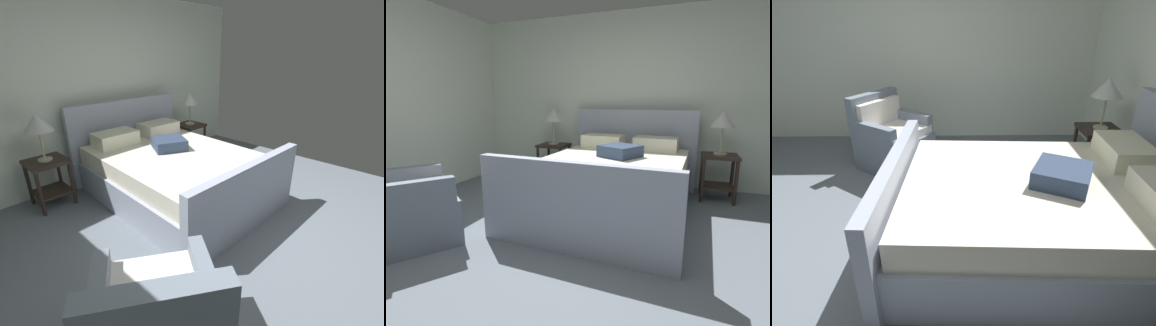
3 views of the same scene
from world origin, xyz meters
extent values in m
cube|color=slate|center=(0.00, 0.00, -0.01)|extent=(5.12, 5.59, 0.02)
cube|color=silver|center=(0.00, 2.85, 1.29)|extent=(5.24, 0.12, 2.57)
cube|color=#9CA4B8|center=(-0.01, 1.47, 0.20)|extent=(1.75, 2.22, 0.40)
cube|color=#9CA4B8|center=(0.05, 2.59, 0.57)|extent=(1.77, 0.18, 1.15)
cube|color=#9CA4B8|center=(-0.06, 0.34, 0.40)|extent=(1.77, 0.18, 0.80)
cube|color=silver|center=(-0.01, 1.47, 0.51)|extent=(1.66, 2.16, 0.22)
cube|color=beige|center=(-0.34, 2.28, 0.71)|extent=(0.58, 0.39, 0.18)
cube|color=beige|center=(0.40, 2.25, 0.71)|extent=(0.58, 0.39, 0.18)
cube|color=#2E3E5A|center=(0.05, 1.63, 0.69)|extent=(0.54, 0.54, 0.14)
cube|color=#2D221C|center=(1.20, 2.34, 0.58)|extent=(0.44, 0.44, 0.04)
cube|color=#2D221C|center=(1.20, 2.34, 0.18)|extent=(0.40, 0.40, 0.02)
cylinder|color=#2D221C|center=(1.01, 2.15, 0.28)|extent=(0.04, 0.04, 0.56)
cylinder|color=#2D221C|center=(1.39, 2.15, 0.28)|extent=(0.04, 0.04, 0.56)
cylinder|color=#2D221C|center=(1.01, 2.53, 0.28)|extent=(0.04, 0.04, 0.56)
cylinder|color=#2D221C|center=(1.39, 2.53, 0.28)|extent=(0.04, 0.04, 0.56)
cylinder|color=#B7B293|center=(1.20, 2.34, 0.61)|extent=(0.16, 0.16, 0.02)
cylinder|color=#B7B293|center=(1.20, 2.34, 0.79)|extent=(0.02, 0.02, 0.33)
cone|color=silver|center=(1.20, 2.34, 1.05)|extent=(0.30, 0.30, 0.20)
cube|color=#2D221C|center=(-1.21, 2.45, 0.58)|extent=(0.44, 0.44, 0.04)
cube|color=#2D221C|center=(-1.21, 2.45, 0.18)|extent=(0.40, 0.40, 0.02)
cylinder|color=#2D221C|center=(-1.40, 2.26, 0.28)|extent=(0.04, 0.04, 0.56)
cylinder|color=#2D221C|center=(-1.02, 2.26, 0.28)|extent=(0.04, 0.04, 0.56)
cylinder|color=#2D221C|center=(-1.40, 2.64, 0.28)|extent=(0.04, 0.04, 0.56)
cylinder|color=#2D221C|center=(-1.02, 2.64, 0.28)|extent=(0.04, 0.04, 0.56)
cylinder|color=#B7B293|center=(-1.21, 2.45, 0.61)|extent=(0.16, 0.16, 0.02)
cylinder|color=#B7B293|center=(-1.21, 2.45, 0.79)|extent=(0.02, 0.02, 0.34)
cone|color=silver|center=(-1.21, 2.45, 1.06)|extent=(0.33, 0.33, 0.20)
cube|color=silver|center=(-1.52, 0.05, 0.47)|extent=(0.92, 0.92, 0.10)
cube|color=silver|center=(-1.64, -0.13, 0.64)|extent=(0.56, 0.43, 0.36)
cube|color=slate|center=(-1.26, -0.12, 0.53)|extent=(0.45, 0.59, 0.22)
cube|color=slate|center=(-1.77, 0.23, 0.53)|extent=(0.45, 0.59, 0.22)
camera|label=1|loc=(-2.21, -0.88, 1.83)|focal=25.33mm
camera|label=2|loc=(0.80, -1.80, 1.28)|focal=27.64mm
camera|label=3|loc=(2.14, 0.85, 1.83)|focal=29.64mm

